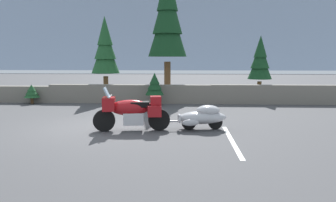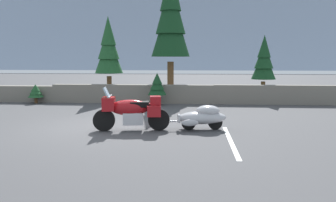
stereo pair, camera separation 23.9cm
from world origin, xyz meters
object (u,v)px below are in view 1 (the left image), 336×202
Objects in this scene: pine_tree_tall at (167,15)px; pine_tree_far_right at (105,48)px; car_shaped_trailer at (202,116)px; touring_motorcycle at (131,111)px; pine_tree_secondary at (260,60)px.

pine_tree_tall is 3.66m from pine_tree_far_right.
pine_tree_tall reaches higher than car_shaped_trailer.
pine_tree_secondary is at bearing 55.78° from touring_motorcycle.
pine_tree_secondary is 0.78× the size of pine_tree_far_right.
pine_tree_far_right is (-4.76, 7.27, 2.34)m from car_shaped_trailer.
pine_tree_tall is (0.64, 7.78, 3.79)m from touring_motorcycle.
car_shaped_trailer is at bearing -56.81° from pine_tree_far_right.
touring_motorcycle is at bearing -124.22° from pine_tree_secondary.
pine_tree_tall is at bearing -175.92° from pine_tree_secondary.
pine_tree_far_right reaches higher than pine_tree_secondary.
pine_tree_secondary is at bearing 66.61° from car_shaped_trailer.
pine_tree_secondary is (5.53, 8.13, 1.52)m from touring_motorcycle.
pine_tree_tall reaches higher than pine_tree_far_right.
pine_tree_secondary reaches higher than car_shaped_trailer.
car_shaped_trailer is 8.70m from pine_tree_secondary.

